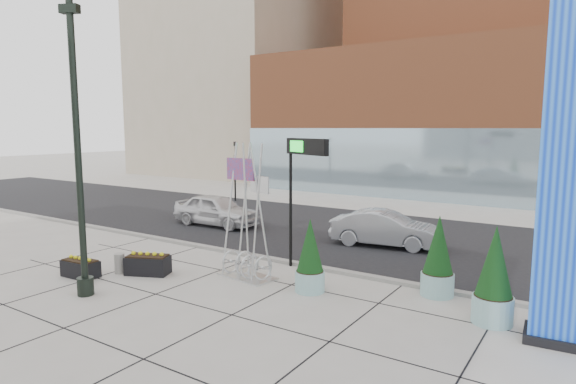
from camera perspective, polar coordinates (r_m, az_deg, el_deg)
The scene contains 18 objects.
ground at distance 14.84m, azimuth -7.19°, elevation -12.26°, with size 160.00×160.00×0.00m, color #9E9991.
street_asphalt at distance 23.07m, azimuth 9.16°, elevation -5.05°, with size 80.00×12.00×0.02m, color black.
curb_edge at distance 17.90m, azimuth 1.21°, elevation -8.51°, with size 80.00×0.30×0.12m, color gray.
tower_podium at distance 38.46m, azimuth 21.22°, elevation 7.81°, with size 34.00×10.00×11.00m, color #A2532F.
tower_glass_front at distance 33.87m, azimuth 19.28°, elevation 2.91°, with size 34.00×0.60×5.00m, color #8CA5B2.
building_beige_left at distance 58.00m, azimuth -5.22°, elevation 19.50°, with size 18.00×20.00×34.00m, color gray.
lamp_post at distance 15.39m, azimuth -23.51°, elevation 1.63°, with size 0.60×0.48×8.78m.
public_art_sculpture at distance 16.32m, azimuth -4.89°, elevation -5.99°, with size 2.15×1.31×4.58m.
concrete_bollard at distance 17.95m, azimuth -19.33°, elevation -7.96°, with size 0.35×0.35×0.69m, color gray.
overhead_street_sign at distance 16.74m, azimuth 2.61°, elevation 4.13°, with size 2.09×1.07×4.68m.
round_planter_east at distance 13.60m, azimuth 23.25°, elevation -9.29°, with size 1.03×1.03×2.58m.
round_planter_mid at distance 15.22m, azimuth 17.38°, elevation -7.45°, with size 0.99×0.99×2.47m.
round_planter_west at distance 14.91m, azimuth 2.62°, elevation -7.73°, with size 0.92×0.92×2.30m.
box_planter_north at distance 17.49m, azimuth -16.28°, elevation -8.16°, with size 1.62×1.25×0.80m.
box_planter_south at distance 17.96m, azimuth -23.38°, elevation -8.20°, with size 1.34×0.74×0.71m.
car_white_west at distance 25.17m, azimuth -8.50°, elevation -2.13°, with size 1.90×4.73×1.61m, color silver.
car_silver_mid at distance 20.96m, azimuth 11.45°, elevation -4.31°, with size 1.60×4.58×1.51m, color #9FA1A7.
traffic_signal at distance 33.28m, azimuth -6.31°, elevation 2.87°, with size 0.15×0.18×4.10m.
Camera 1 is at (9.09, -10.60, 5.03)m, focal length 30.00 mm.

